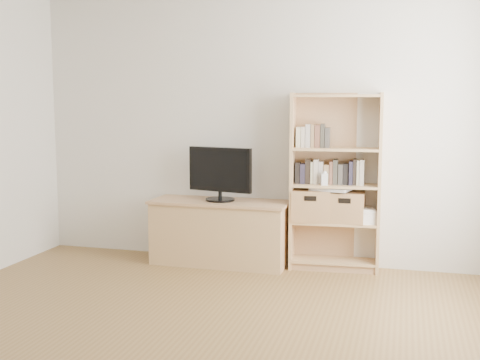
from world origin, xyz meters
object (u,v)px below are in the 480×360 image
at_px(television, 220,174).
at_px(basket_right, 346,207).
at_px(basket_left, 311,205).
at_px(laptop, 331,189).
at_px(tv_stand, 220,233).
at_px(baby_monitor, 325,179).
at_px(bookshelf, 335,182).

relative_size(television, basket_right, 1.93).
bearing_deg(television, basket_right, 16.61).
relative_size(basket_left, laptop, 1.03).
distance_m(tv_stand, baby_monitor, 1.14).
height_order(bookshelf, basket_right, bookshelf).
height_order(basket_right, laptop, laptop).
xyz_separation_m(tv_stand, baby_monitor, (1.00, -0.00, 0.56)).
bearing_deg(laptop, baby_monitor, -105.82).
height_order(bookshelf, television, bookshelf).
relative_size(baby_monitor, basket_right, 0.32).
bearing_deg(tv_stand, basket_left, 5.65).
distance_m(television, basket_right, 1.22).
height_order(bookshelf, laptop, bookshelf).
xyz_separation_m(tv_stand, bookshelf, (1.08, 0.10, 0.52)).
bearing_deg(tv_stand, television, 0.00).
distance_m(basket_left, basket_right, 0.32).
bearing_deg(laptop, basket_left, -163.79).
bearing_deg(laptop, basket_right, 19.35).
relative_size(tv_stand, basket_left, 3.66).
relative_size(television, laptop, 1.90).
xyz_separation_m(bookshelf, television, (-1.08, -0.10, 0.05)).
bearing_deg(television, baby_monitor, 11.81).
bearing_deg(basket_right, television, -176.44).
relative_size(tv_stand, laptop, 3.76).
height_order(tv_stand, bookshelf, bookshelf).
xyz_separation_m(baby_monitor, laptop, (0.05, 0.09, -0.10)).
bearing_deg(bookshelf, laptop, -166.53).
distance_m(tv_stand, bookshelf, 1.21).
relative_size(baby_monitor, laptop, 0.32).
height_order(baby_monitor, basket_right, baby_monitor).
bearing_deg(baby_monitor, bookshelf, 39.62).
height_order(television, basket_left, television).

